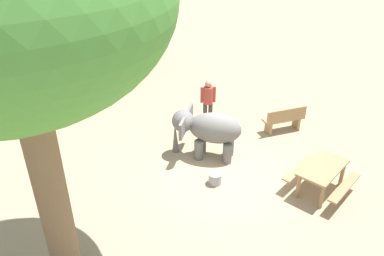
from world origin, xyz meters
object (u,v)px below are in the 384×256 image
Objects in this scene: market_stall_green at (23,65)px; picnic_table_near at (322,173)px; feed_bucket at (215,178)px; person_handler at (208,99)px; market_stall_white at (130,36)px; market_stall_teal at (81,49)px; wooden_bench at (284,119)px; shade_tree_main at (8,5)px; elephant at (208,129)px.

picnic_table_near is at bearing -78.14° from market_stall_green.
market_stall_green is at bearing 94.52° from feed_bucket.
market_stall_white reaches higher than person_handler.
wooden_bench is at bearing -78.85° from market_stall_teal.
person_handler is at bearing -107.83° from market_stall_white.
person_handler reaches higher than feed_bucket.
wooden_bench is 0.57× the size of market_stall_teal.
picnic_table_near is 11.70m from market_stall_white.
wooden_bench is (7.94, -0.15, -4.95)m from shade_tree_main.
elephant is 8.17m from market_stall_teal.
shade_tree_main is 5.08× the size of wooden_bench.
market_stall_white is (3.63, 8.11, 0.22)m from elephant.
feed_bucket is (-4.48, -9.15, -0.98)m from market_stall_white.
picnic_table_near is (-0.61, -4.48, -0.36)m from person_handler.
market_stall_green reaches higher than picnic_table_near.
market_stall_white is at bearing 63.93° from feed_bucket.
market_stall_green is (-4.37, 8.99, 0.67)m from wooden_bench.
market_stall_white is at bearing 111.82° from wooden_bench.
shade_tree_main reaches higher than feed_bucket.
market_stall_teal is (6.17, 8.83, -4.28)m from shade_tree_main.
picnic_table_near is at bearing 34.82° from person_handler.
person_handler is at bearing 150.12° from wooden_bench.
market_stall_green reaches higher than elephant.
person_handler is at bearing 45.21° from feed_bucket.
person_handler reaches higher than picnic_table_near.
picnic_table_near is 4.33× the size of feed_bucket.
market_stall_teal is at bearing -93.37° from picnic_table_near.
market_stall_green is 1.00× the size of market_stall_white.
picnic_table_near is 11.36m from market_stall_teal.
market_stall_white is at bearing 0.00° from market_stall_green.
market_stall_white is (8.77, 8.83, -4.28)m from shade_tree_main.
market_stall_white reaches higher than picnic_table_near.
elephant is 5.58× the size of feed_bucket.
feed_bucket is at bearing -150.33° from wooden_bench.
picnic_table_near is 0.62× the size of market_stall_white.
market_stall_green is 5.20m from market_stall_white.
shade_tree_main is 6.79m from feed_bucket.
wooden_bench is 9.18m from market_stall_teal.
market_stall_green is at bearing 180.00° from market_stall_teal.
elephant reaches higher than wooden_bench.
picnic_table_near is at bearing -52.95° from feed_bucket.
elephant is 0.80× the size of market_stall_teal.
wooden_bench is at bearing -137.43° from elephant.
market_stall_teal is (0.22, 11.35, 0.55)m from picnic_table_near.
feed_bucket is (0.72, -9.15, -0.98)m from market_stall_green.
shade_tree_main reaches higher than person_handler.
market_stall_green is (-2.38, 11.35, 0.55)m from picnic_table_near.
market_stall_white is at bearing 0.00° from market_stall_teal.
picnic_table_near is 0.62× the size of market_stall_teal.
elephant is 0.28× the size of shade_tree_main.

